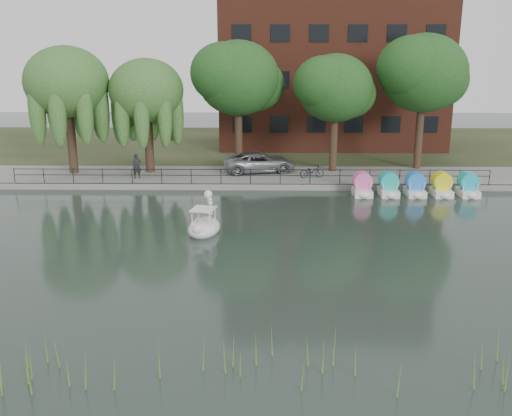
{
  "coord_description": "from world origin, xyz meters",
  "views": [
    {
      "loc": [
        0.9,
        -24.16,
        9.29
      ],
      "look_at": [
        0.5,
        4.0,
        1.3
      ],
      "focal_mm": 40.0,
      "sensor_mm": 36.0,
      "label": 1
    }
  ],
  "objects_px": {
    "minivan": "(260,161)",
    "pedestrian": "(137,164)",
    "swan_boat": "(204,224)",
    "bicycle": "(312,171)"
  },
  "relations": [
    {
      "from": "minivan",
      "to": "swan_boat",
      "type": "bearing_deg",
      "value": 156.31
    },
    {
      "from": "bicycle",
      "to": "pedestrian",
      "type": "height_order",
      "value": "pedestrian"
    },
    {
      "from": "minivan",
      "to": "bicycle",
      "type": "relative_size",
      "value": 3.5
    },
    {
      "from": "minivan",
      "to": "swan_boat",
      "type": "distance_m",
      "value": 13.38
    },
    {
      "from": "minivan",
      "to": "bicycle",
      "type": "bearing_deg",
      "value": -128.14
    },
    {
      "from": "minivan",
      "to": "bicycle",
      "type": "xyz_separation_m",
      "value": [
        3.69,
        -1.82,
        -0.34
      ]
    },
    {
      "from": "bicycle",
      "to": "pedestrian",
      "type": "relative_size",
      "value": 0.87
    },
    {
      "from": "minivan",
      "to": "pedestrian",
      "type": "xyz_separation_m",
      "value": [
        -8.55,
        -2.21,
        0.15
      ]
    },
    {
      "from": "pedestrian",
      "to": "swan_boat",
      "type": "distance_m",
      "value": 12.35
    },
    {
      "from": "bicycle",
      "to": "pedestrian",
      "type": "bearing_deg",
      "value": 79.54
    }
  ]
}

